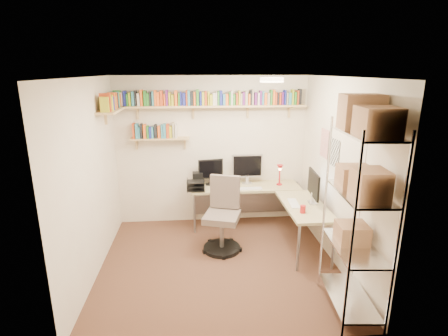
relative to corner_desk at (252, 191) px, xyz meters
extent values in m
plane|color=#462C1E|center=(-0.62, -0.98, -0.70)|extent=(3.20, 3.20, 0.00)
cube|color=beige|center=(-0.62, 0.52, 0.55)|extent=(3.20, 0.04, 2.50)
cube|color=beige|center=(-2.22, -0.98, 0.55)|extent=(0.04, 3.00, 2.50)
cube|color=beige|center=(0.98, -0.98, 0.55)|extent=(0.04, 3.00, 2.50)
cube|color=beige|center=(-0.62, -2.48, 0.55)|extent=(3.20, 0.04, 2.50)
cube|color=silver|center=(-0.62, -0.98, 1.80)|extent=(3.20, 3.00, 0.04)
cube|color=white|center=(0.97, -0.43, 0.85)|extent=(0.01, 0.30, 0.42)
cube|color=silver|center=(0.97, -0.83, 0.80)|extent=(0.01, 0.28, 0.38)
cylinder|color=#FFEAC6|center=(0.08, -0.78, 1.76)|extent=(0.30, 0.30, 0.06)
cube|color=tan|center=(-0.62, 0.40, 1.32)|extent=(3.05, 0.25, 0.03)
cube|color=tan|center=(-2.09, -0.03, 1.32)|extent=(0.25, 1.00, 0.03)
cube|color=tan|center=(-1.47, 0.42, 0.80)|extent=(0.95, 0.20, 0.02)
cube|color=tan|center=(-1.82, 0.46, 1.25)|extent=(0.03, 0.20, 0.20)
cube|color=tan|center=(-0.92, 0.46, 1.25)|extent=(0.03, 0.20, 0.20)
cube|color=tan|center=(-0.02, 0.46, 1.25)|extent=(0.03, 0.20, 0.20)
cube|color=tan|center=(0.68, 0.46, 1.25)|extent=(0.03, 0.20, 0.20)
cube|color=beige|center=(-2.07, 0.40, 1.45)|extent=(0.04, 0.13, 0.22)
cube|color=beige|center=(-2.03, 0.40, 1.44)|extent=(0.04, 0.13, 0.21)
cube|color=navy|center=(-1.98, 0.40, 1.46)|extent=(0.04, 0.12, 0.23)
cube|color=#2B7B29|center=(-1.94, 0.40, 1.43)|extent=(0.02, 0.14, 0.19)
cube|color=#ACB121|center=(-1.90, 0.40, 1.44)|extent=(0.03, 0.13, 0.21)
cube|color=teal|center=(-1.85, 0.40, 1.45)|extent=(0.04, 0.14, 0.22)
cube|color=black|center=(-1.81, 0.40, 1.46)|extent=(0.03, 0.13, 0.24)
cube|color=beige|center=(-1.77, 0.40, 1.44)|extent=(0.04, 0.14, 0.20)
cube|color=orange|center=(-1.72, 0.40, 1.46)|extent=(0.04, 0.15, 0.25)
cube|color=#2B7B29|center=(-1.67, 0.40, 1.46)|extent=(0.04, 0.14, 0.24)
cube|color=#2B7B29|center=(-1.62, 0.40, 1.44)|extent=(0.04, 0.12, 0.20)
cube|color=black|center=(-1.59, 0.40, 1.45)|extent=(0.03, 0.13, 0.22)
cube|color=teal|center=(-1.54, 0.40, 1.45)|extent=(0.03, 0.13, 0.22)
cube|color=orange|center=(-1.51, 0.40, 1.46)|extent=(0.03, 0.15, 0.24)
cube|color=orange|center=(-1.46, 0.40, 1.44)|extent=(0.04, 0.14, 0.21)
cube|color=#BB3E18|center=(-1.41, 0.40, 1.45)|extent=(0.04, 0.14, 0.23)
cube|color=orange|center=(-1.36, 0.40, 1.43)|extent=(0.03, 0.11, 0.18)
cube|color=#5E1B68|center=(-1.33, 0.40, 1.46)|extent=(0.03, 0.13, 0.24)
cube|color=#ACB121|center=(-1.28, 0.40, 1.44)|extent=(0.03, 0.11, 0.21)
cube|color=#ACB121|center=(-1.24, 0.40, 1.42)|extent=(0.04, 0.12, 0.17)
cube|color=orange|center=(-1.18, 0.40, 1.46)|extent=(0.04, 0.15, 0.24)
cube|color=#2B7B29|center=(-1.14, 0.40, 1.44)|extent=(0.02, 0.14, 0.20)
cube|color=navy|center=(-1.11, 0.40, 1.45)|extent=(0.02, 0.12, 0.22)
cube|color=navy|center=(-1.06, 0.40, 1.44)|extent=(0.04, 0.13, 0.20)
cube|color=#BB3E18|center=(-1.02, 0.40, 1.46)|extent=(0.02, 0.13, 0.24)
cube|color=teal|center=(-0.98, 0.40, 1.46)|extent=(0.04, 0.15, 0.23)
cube|color=black|center=(-0.94, 0.40, 1.45)|extent=(0.04, 0.13, 0.22)
cube|color=orange|center=(-0.89, 0.40, 1.44)|extent=(0.03, 0.13, 0.21)
cube|color=#2B7B29|center=(-0.84, 0.40, 1.46)|extent=(0.04, 0.14, 0.25)
cube|color=navy|center=(-0.79, 0.40, 1.45)|extent=(0.03, 0.12, 0.22)
cube|color=#ACB121|center=(-0.76, 0.40, 1.44)|extent=(0.04, 0.14, 0.21)
cube|color=#BB3E18|center=(-0.71, 0.40, 1.45)|extent=(0.04, 0.13, 0.22)
cube|color=#ACB121|center=(-0.67, 0.40, 1.45)|extent=(0.03, 0.11, 0.22)
cube|color=#ACB121|center=(-0.63, 0.40, 1.42)|extent=(0.04, 0.15, 0.17)
cube|color=beige|center=(-0.58, 0.40, 1.44)|extent=(0.04, 0.13, 0.19)
cube|color=beige|center=(-0.54, 0.40, 1.44)|extent=(0.02, 0.11, 0.20)
cube|color=#2B7B29|center=(-0.51, 0.40, 1.45)|extent=(0.03, 0.13, 0.22)
cube|color=navy|center=(-0.47, 0.40, 1.45)|extent=(0.04, 0.14, 0.23)
cube|color=teal|center=(-0.42, 0.40, 1.43)|extent=(0.04, 0.12, 0.18)
cube|color=orange|center=(-0.38, 0.40, 1.43)|extent=(0.04, 0.12, 0.18)
cube|color=#2B7B29|center=(-0.33, 0.40, 1.44)|extent=(0.02, 0.14, 0.21)
cube|color=beige|center=(-0.30, 0.40, 1.45)|extent=(0.03, 0.12, 0.22)
cube|color=#2B7B29|center=(-0.26, 0.40, 1.42)|extent=(0.04, 0.13, 0.17)
cube|color=#BB3E18|center=(-0.22, 0.40, 1.43)|extent=(0.03, 0.12, 0.19)
cube|color=#ACB121|center=(-0.18, 0.40, 1.45)|extent=(0.03, 0.13, 0.23)
cube|color=tan|center=(-0.15, 0.40, 1.43)|extent=(0.03, 0.12, 0.18)
cube|color=#5E1B68|center=(-0.11, 0.40, 1.44)|extent=(0.04, 0.14, 0.21)
cube|color=tan|center=(-0.06, 0.40, 1.45)|extent=(0.04, 0.13, 0.22)
cube|color=orange|center=(-0.02, 0.40, 1.43)|extent=(0.03, 0.12, 0.18)
cube|color=black|center=(0.01, 0.40, 1.46)|extent=(0.02, 0.12, 0.24)
cube|color=tan|center=(0.04, 0.40, 1.46)|extent=(0.02, 0.12, 0.24)
cube|color=#5E1B68|center=(0.09, 0.40, 1.44)|extent=(0.04, 0.12, 0.20)
cube|color=beige|center=(0.13, 0.40, 1.44)|extent=(0.03, 0.15, 0.20)
cube|color=#5E1B68|center=(0.17, 0.40, 1.45)|extent=(0.04, 0.11, 0.22)
cube|color=teal|center=(0.21, 0.40, 1.45)|extent=(0.03, 0.12, 0.22)
cube|color=orange|center=(0.25, 0.40, 1.43)|extent=(0.04, 0.14, 0.19)
cube|color=tan|center=(0.30, 0.40, 1.43)|extent=(0.04, 0.13, 0.19)
cube|color=#2B7B29|center=(0.34, 0.40, 1.46)|extent=(0.03, 0.14, 0.24)
cube|color=orange|center=(0.38, 0.40, 1.46)|extent=(0.03, 0.13, 0.24)
cube|color=#BB3E18|center=(0.42, 0.40, 1.44)|extent=(0.03, 0.12, 0.20)
cube|color=black|center=(0.45, 0.40, 1.44)|extent=(0.03, 0.12, 0.19)
cube|color=#BB3E18|center=(0.49, 0.40, 1.43)|extent=(0.03, 0.14, 0.19)
cube|color=#5E1B68|center=(0.53, 0.40, 1.44)|extent=(0.03, 0.12, 0.20)
cube|color=navy|center=(0.57, 0.40, 1.46)|extent=(0.02, 0.15, 0.23)
cube|color=tan|center=(0.61, 0.40, 1.43)|extent=(0.03, 0.11, 0.19)
cube|color=teal|center=(0.65, 0.40, 1.43)|extent=(0.04, 0.12, 0.19)
cube|color=#ACB121|center=(0.69, 0.40, 1.46)|extent=(0.02, 0.14, 0.24)
cube|color=#2B7B29|center=(0.74, 0.40, 1.44)|extent=(0.04, 0.13, 0.21)
cube|color=#BB3E18|center=(0.78, 0.40, 1.45)|extent=(0.02, 0.15, 0.22)
cube|color=black|center=(0.82, 0.40, 1.46)|extent=(0.04, 0.11, 0.25)
cube|color=#ACB121|center=(-2.09, -0.46, 1.44)|extent=(0.11, 0.04, 0.20)
cube|color=#BB3E18|center=(-2.09, -0.41, 1.46)|extent=(0.15, 0.04, 0.25)
cube|color=#ACB121|center=(-2.09, -0.37, 1.45)|extent=(0.13, 0.02, 0.23)
cube|color=#ACB121|center=(-2.09, -0.32, 1.43)|extent=(0.14, 0.04, 0.19)
cube|color=#ACB121|center=(-2.09, -0.28, 1.45)|extent=(0.14, 0.04, 0.22)
cube|color=beige|center=(-2.09, -0.23, 1.43)|extent=(0.12, 0.03, 0.18)
cube|color=navy|center=(-2.09, -0.20, 1.43)|extent=(0.13, 0.04, 0.19)
cube|color=navy|center=(-2.09, -0.15, 1.43)|extent=(0.13, 0.04, 0.17)
cube|color=orange|center=(-2.09, -0.10, 1.45)|extent=(0.13, 0.04, 0.22)
cube|color=#2B7B29|center=(-2.09, -0.05, 1.43)|extent=(0.12, 0.04, 0.19)
cube|color=tan|center=(-2.09, 0.00, 1.43)|extent=(0.11, 0.04, 0.18)
cube|color=orange|center=(-2.09, 0.04, 1.45)|extent=(0.13, 0.03, 0.23)
cube|color=black|center=(-2.09, 0.08, 1.43)|extent=(0.11, 0.02, 0.19)
cube|color=black|center=(-2.09, 0.12, 1.45)|extent=(0.13, 0.04, 0.22)
cube|color=teal|center=(-2.09, 0.15, 1.45)|extent=(0.15, 0.03, 0.23)
cube|color=#ACB121|center=(-2.09, 0.19, 1.45)|extent=(0.14, 0.03, 0.22)
cube|color=#2B7B29|center=(-2.09, 0.23, 1.45)|extent=(0.13, 0.04, 0.23)
cube|color=beige|center=(-2.09, 0.27, 1.44)|extent=(0.11, 0.03, 0.21)
cube|color=#BB3E18|center=(-2.09, 0.32, 1.44)|extent=(0.13, 0.04, 0.20)
cube|color=#2B7B29|center=(-2.09, 0.37, 1.46)|extent=(0.12, 0.02, 0.24)
cube|color=orange|center=(-2.09, 0.40, 1.44)|extent=(0.11, 0.03, 0.21)
cube|color=#BB3E18|center=(-1.88, 0.42, 0.94)|extent=(0.03, 0.13, 0.25)
cube|color=teal|center=(-1.83, 0.42, 0.93)|extent=(0.04, 0.14, 0.24)
cube|color=teal|center=(-1.79, 0.42, 0.91)|extent=(0.02, 0.12, 0.18)
cube|color=black|center=(-1.76, 0.42, 0.93)|extent=(0.03, 0.12, 0.23)
cube|color=orange|center=(-1.70, 0.42, 0.93)|extent=(0.04, 0.14, 0.22)
cube|color=#2B7B29|center=(-1.66, 0.42, 0.91)|extent=(0.03, 0.15, 0.20)
cube|color=navy|center=(-1.62, 0.42, 0.91)|extent=(0.03, 0.14, 0.18)
cube|color=teal|center=(-1.58, 0.42, 0.91)|extent=(0.03, 0.13, 0.18)
cube|color=black|center=(-1.53, 0.42, 0.93)|extent=(0.04, 0.14, 0.22)
cube|color=orange|center=(-1.48, 0.42, 0.91)|extent=(0.04, 0.11, 0.20)
cube|color=teal|center=(-1.43, 0.42, 0.92)|extent=(0.03, 0.14, 0.21)
cube|color=teal|center=(-1.39, 0.42, 0.93)|extent=(0.04, 0.15, 0.23)
cube|color=#BB3E18|center=(-1.34, 0.42, 0.93)|extent=(0.04, 0.15, 0.22)
cube|color=#ACB121|center=(-1.29, 0.42, 0.91)|extent=(0.04, 0.12, 0.19)
cube|color=tan|center=(-1.24, 0.42, 0.94)|extent=(0.03, 0.15, 0.25)
cube|color=beige|center=(-1.21, 0.42, 0.93)|extent=(0.03, 0.14, 0.22)
cube|color=tan|center=(-0.08, 0.24, -0.01)|extent=(1.81, 0.57, 0.04)
cube|color=tan|center=(0.65, -0.68, -0.01)|extent=(0.57, 1.24, 0.04)
cylinder|color=gray|center=(-0.94, 0.00, -0.36)|extent=(0.04, 0.04, 0.67)
cylinder|color=gray|center=(-0.94, 0.48, -0.36)|extent=(0.04, 0.04, 0.67)
cylinder|color=gray|center=(0.89, 0.48, -0.36)|extent=(0.04, 0.04, 0.67)
cylinder|color=gray|center=(0.41, -1.26, -0.36)|extent=(0.04, 0.04, 0.67)
cylinder|color=gray|center=(0.89, -1.26, -0.36)|extent=(0.04, 0.04, 0.67)
cube|color=gray|center=(-0.08, 0.49, -0.32)|extent=(1.72, 0.02, 0.52)
cube|color=silver|center=(-0.03, 0.36, 0.32)|extent=(0.52, 0.03, 0.40)
cube|color=black|center=(-0.03, 0.34, 0.32)|extent=(0.47, 0.00, 0.35)
cube|color=black|center=(-0.65, 0.36, 0.29)|extent=(0.42, 0.03, 0.32)
cube|color=black|center=(0.78, -0.64, 0.31)|extent=(0.03, 0.55, 0.36)
cube|color=silver|center=(0.76, -0.64, 0.31)|extent=(0.00, 0.50, 0.31)
cube|color=white|center=(-0.03, 0.07, 0.02)|extent=(0.40, 0.12, 0.01)
cube|color=white|center=(0.51, -0.64, 0.02)|extent=(0.12, 0.38, 0.01)
cylinder|color=#B50F18|center=(0.51, 0.24, 0.02)|extent=(0.10, 0.10, 0.02)
cylinder|color=#B50F18|center=(0.51, 0.24, 0.16)|extent=(0.02, 0.02, 0.27)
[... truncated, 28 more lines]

